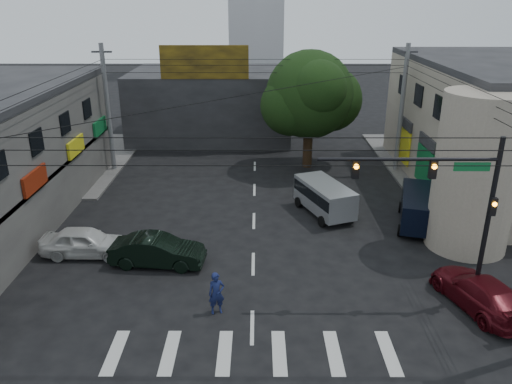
{
  "coord_description": "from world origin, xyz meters",
  "views": [
    {
      "loc": [
        0.19,
        -19.3,
        12.12
      ],
      "look_at": [
        0.13,
        4.0,
        2.98
      ],
      "focal_mm": 35.0,
      "sensor_mm": 36.0,
      "label": 1
    }
  ],
  "objects_px": {
    "traffic_gantry": "(450,195)",
    "traffic_officer": "(216,293)",
    "silver_minivan": "(324,199)",
    "maroon_sedan": "(480,292)",
    "street_tree": "(310,95)",
    "white_compact": "(85,242)",
    "utility_pole_far_right": "(401,110)",
    "utility_pole_far_left": "(108,110)",
    "navy_van": "(418,209)",
    "dark_sedan": "(158,251)"
  },
  "relations": [
    {
      "from": "silver_minivan",
      "to": "traffic_officer",
      "type": "distance_m",
      "value": 11.47
    },
    {
      "from": "street_tree",
      "to": "traffic_gantry",
      "type": "relative_size",
      "value": 1.21
    },
    {
      "from": "dark_sedan",
      "to": "maroon_sedan",
      "type": "xyz_separation_m",
      "value": [
        14.02,
        -3.52,
        -0.04
      ]
    },
    {
      "from": "street_tree",
      "to": "dark_sedan",
      "type": "distance_m",
      "value": 17.97
    },
    {
      "from": "traffic_gantry",
      "to": "maroon_sedan",
      "type": "relative_size",
      "value": 1.37
    },
    {
      "from": "utility_pole_far_left",
      "to": "traffic_officer",
      "type": "height_order",
      "value": "utility_pole_far_left"
    },
    {
      "from": "maroon_sedan",
      "to": "silver_minivan",
      "type": "xyz_separation_m",
      "value": [
        -5.25,
        9.57,
        0.25
      ]
    },
    {
      "from": "traffic_officer",
      "to": "navy_van",
      "type": "bearing_deg",
      "value": 21.42
    },
    {
      "from": "maroon_sedan",
      "to": "traffic_officer",
      "type": "bearing_deg",
      "value": -14.42
    },
    {
      "from": "utility_pole_far_right",
      "to": "dark_sedan",
      "type": "height_order",
      "value": "utility_pole_far_right"
    },
    {
      "from": "navy_van",
      "to": "silver_minivan",
      "type": "bearing_deg",
      "value": 89.05
    },
    {
      "from": "traffic_officer",
      "to": "utility_pole_far_left",
      "type": "bearing_deg",
      "value": 99.83
    },
    {
      "from": "utility_pole_far_right",
      "to": "maroon_sedan",
      "type": "bearing_deg",
      "value": -93.5
    },
    {
      "from": "traffic_gantry",
      "to": "navy_van",
      "type": "distance_m",
      "value": 8.53
    },
    {
      "from": "dark_sedan",
      "to": "white_compact",
      "type": "height_order",
      "value": "dark_sedan"
    },
    {
      "from": "silver_minivan",
      "to": "navy_van",
      "type": "xyz_separation_m",
      "value": [
        5.1,
        -1.53,
        0.01
      ]
    },
    {
      "from": "traffic_gantry",
      "to": "traffic_officer",
      "type": "relative_size",
      "value": 3.94
    },
    {
      "from": "white_compact",
      "to": "silver_minivan",
      "type": "relative_size",
      "value": 0.89
    },
    {
      "from": "silver_minivan",
      "to": "maroon_sedan",
      "type": "bearing_deg",
      "value": -172.79
    },
    {
      "from": "utility_pole_far_left",
      "to": "traffic_officer",
      "type": "xyz_separation_m",
      "value": [
        9.04,
        -18.0,
        -3.69
      ]
    },
    {
      "from": "street_tree",
      "to": "utility_pole_far_left",
      "type": "bearing_deg",
      "value": -176.05
    },
    {
      "from": "utility_pole_far_left",
      "to": "utility_pole_far_right",
      "type": "height_order",
      "value": "same"
    },
    {
      "from": "utility_pole_far_left",
      "to": "traffic_officer",
      "type": "bearing_deg",
      "value": -63.32
    },
    {
      "from": "traffic_gantry",
      "to": "navy_van",
      "type": "xyz_separation_m",
      "value": [
        1.44,
        7.46,
        -3.86
      ]
    },
    {
      "from": "street_tree",
      "to": "traffic_officer",
      "type": "height_order",
      "value": "street_tree"
    },
    {
      "from": "maroon_sedan",
      "to": "white_compact",
      "type": "bearing_deg",
      "value": -30.74
    },
    {
      "from": "street_tree",
      "to": "silver_minivan",
      "type": "bearing_deg",
      "value": -88.92
    },
    {
      "from": "silver_minivan",
      "to": "dark_sedan",
      "type": "bearing_deg",
      "value": 103.05
    },
    {
      "from": "white_compact",
      "to": "silver_minivan",
      "type": "bearing_deg",
      "value": -67.01
    },
    {
      "from": "utility_pole_far_left",
      "to": "traffic_officer",
      "type": "relative_size",
      "value": 5.03
    },
    {
      "from": "street_tree",
      "to": "traffic_gantry",
      "type": "bearing_deg",
      "value": -78.01
    },
    {
      "from": "street_tree",
      "to": "traffic_officer",
      "type": "bearing_deg",
      "value": -106.02
    },
    {
      "from": "traffic_gantry",
      "to": "silver_minivan",
      "type": "xyz_separation_m",
      "value": [
        -3.66,
        8.99,
        -3.87
      ]
    },
    {
      "from": "silver_minivan",
      "to": "traffic_officer",
      "type": "height_order",
      "value": "silver_minivan"
    },
    {
      "from": "silver_minivan",
      "to": "navy_van",
      "type": "relative_size",
      "value": 0.94
    },
    {
      "from": "dark_sedan",
      "to": "navy_van",
      "type": "bearing_deg",
      "value": -66.66
    },
    {
      "from": "navy_van",
      "to": "traffic_officer",
      "type": "bearing_deg",
      "value": 144.03
    },
    {
      "from": "traffic_gantry",
      "to": "white_compact",
      "type": "xyz_separation_m",
      "value": [
        -16.23,
        3.9,
        -4.1
      ]
    },
    {
      "from": "maroon_sedan",
      "to": "utility_pole_far_right",
      "type": "bearing_deg",
      "value": -110.15
    },
    {
      "from": "navy_van",
      "to": "traffic_officer",
      "type": "xyz_separation_m",
      "value": [
        -10.72,
        -8.46,
        -0.05
      ]
    },
    {
      "from": "utility_pole_far_left",
      "to": "navy_van",
      "type": "distance_m",
      "value": 22.25
    },
    {
      "from": "utility_pole_far_left",
      "to": "white_compact",
      "type": "xyz_separation_m",
      "value": [
        2.1,
        -13.1,
        -3.87
      ]
    },
    {
      "from": "silver_minivan",
      "to": "utility_pole_far_left",
      "type": "bearing_deg",
      "value": 39.79
    },
    {
      "from": "street_tree",
      "to": "utility_pole_far_right",
      "type": "relative_size",
      "value": 0.95
    },
    {
      "from": "street_tree",
      "to": "white_compact",
      "type": "xyz_separation_m",
      "value": [
        -12.4,
        -14.1,
        -4.74
      ]
    },
    {
      "from": "maroon_sedan",
      "to": "silver_minivan",
      "type": "distance_m",
      "value": 10.92
    },
    {
      "from": "maroon_sedan",
      "to": "traffic_officer",
      "type": "relative_size",
      "value": 2.87
    },
    {
      "from": "street_tree",
      "to": "traffic_officer",
      "type": "distance_m",
      "value": 20.29
    },
    {
      "from": "utility_pole_far_right",
      "to": "traffic_officer",
      "type": "xyz_separation_m",
      "value": [
        -11.96,
        -18.0,
        -3.69
      ]
    },
    {
      "from": "utility_pole_far_left",
      "to": "white_compact",
      "type": "distance_m",
      "value": 13.82
    }
  ]
}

